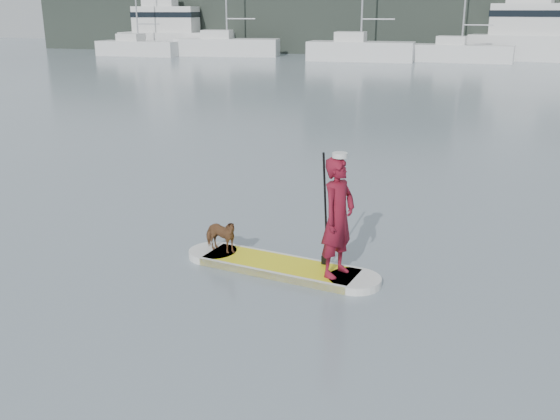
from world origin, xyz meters
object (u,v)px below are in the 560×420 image
(paddleboard, at_px, (280,267))
(paddler, at_px, (338,217))
(sailboat_b, at_px, (226,45))
(sailboat_a, at_px, (138,47))
(sailboat_d, at_px, (460,51))
(motor_yacht_a, at_px, (543,34))
(dog, at_px, (220,235))
(motor_yacht_b, at_px, (173,31))
(sailboat_c, at_px, (360,50))

(paddleboard, relative_size, paddler, 1.82)
(paddleboard, height_order, sailboat_b, sailboat_b)
(sailboat_a, bearing_deg, sailboat_b, 17.62)
(sailboat_b, distance_m, sailboat_d, 20.00)
(paddleboard, height_order, motor_yacht_a, motor_yacht_a)
(dog, distance_m, motor_yacht_b, 52.34)
(paddler, distance_m, sailboat_a, 50.10)
(dog, relative_size, motor_yacht_b, 0.06)
(sailboat_d, relative_size, motor_yacht_b, 1.06)
(sailboat_b, relative_size, sailboat_d, 1.17)
(sailboat_c, bearing_deg, dog, -84.17)
(paddler, xyz_separation_m, sailboat_b, (-20.60, 43.92, -0.09))
(motor_yacht_a, height_order, motor_yacht_b, motor_yacht_a)
(sailboat_c, xyz_separation_m, sailboat_d, (7.65, 1.50, -0.06))
(paddleboard, bearing_deg, motor_yacht_a, 90.13)
(paddler, distance_m, motor_yacht_a, 47.44)
(paddleboard, xyz_separation_m, sailboat_d, (0.34, 43.36, 0.76))
(sailboat_d, distance_m, motor_yacht_b, 26.63)
(dog, xyz_separation_m, motor_yacht_a, (7.52, 46.83, 1.63))
(sailboat_d, relative_size, motor_yacht_a, 0.92)
(dog, height_order, sailboat_d, sailboat_d)
(dog, relative_size, sailboat_d, 0.06)
(sailboat_a, xyz_separation_m, sailboat_d, (27.45, 1.98, 0.07))
(dog, relative_size, motor_yacht_a, 0.05)
(sailboat_b, bearing_deg, sailboat_d, -11.68)
(paddleboard, xyz_separation_m, dog, (-1.09, 0.15, 0.35))
(paddler, xyz_separation_m, sailboat_d, (-0.61, 43.49, -0.20))
(paddler, height_order, sailboat_b, sailboat_b)
(sailboat_d, bearing_deg, sailboat_a, -172.43)
(dog, bearing_deg, motor_yacht_b, 42.27)
(sailboat_a, distance_m, sailboat_c, 19.80)
(motor_yacht_a, xyz_separation_m, motor_yacht_b, (-32.56, -0.89, -0.09))
(sailboat_c, bearing_deg, paddleboard, -82.75)
(paddler, xyz_separation_m, motor_yacht_a, (5.49, 47.11, 1.01))
(paddler, relative_size, dog, 2.65)
(sailboat_a, height_order, motor_yacht_a, sailboat_a)
(paddleboard, bearing_deg, sailboat_d, 97.48)
(dog, relative_size, sailboat_b, 0.05)
(paddler, distance_m, dog, 2.14)
(sailboat_a, bearing_deg, paddler, -56.27)
(sailboat_a, relative_size, sailboat_b, 0.80)
(paddler, distance_m, motor_yacht_b, 53.57)
(paddler, height_order, sailboat_d, sailboat_d)
(paddler, height_order, sailboat_c, sailboat_c)
(sailboat_c, height_order, sailboat_d, sailboat_c)
(sailboat_a, bearing_deg, motor_yacht_a, 9.15)
(sailboat_a, bearing_deg, paddleboard, -57.09)
(sailboat_d, xyz_separation_m, motor_yacht_a, (6.10, 3.62, 1.21))
(dog, bearing_deg, sailboat_c, 22.17)
(sailboat_b, relative_size, motor_yacht_a, 1.07)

